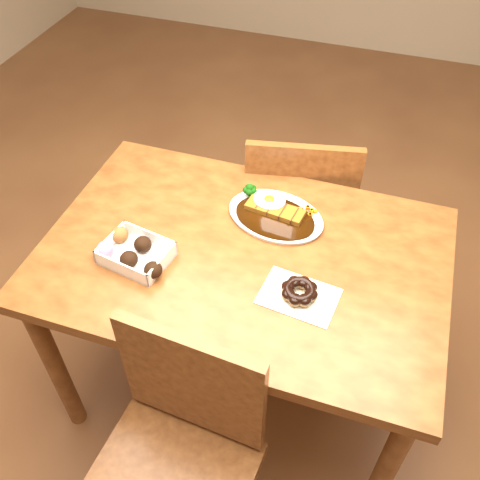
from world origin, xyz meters
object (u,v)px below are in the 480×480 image
(chair_far, at_px, (298,209))
(chair_near, at_px, (176,458))
(pon_de_ring, at_px, (299,292))
(table, at_px, (243,274))
(katsu_curry_plate, at_px, (275,213))
(donut_box, at_px, (134,252))

(chair_far, xyz_separation_m, chair_near, (-0.07, -1.07, 0.00))
(chair_near, height_order, pon_de_ring, chair_near)
(chair_near, distance_m, pon_de_ring, 0.56)
(table, xyz_separation_m, pon_de_ring, (0.20, -0.11, 0.12))
(table, relative_size, katsu_curry_plate, 3.48)
(pon_de_ring, bearing_deg, donut_box, -178.42)
(chair_near, distance_m, donut_box, 0.58)
(chair_far, xyz_separation_m, katsu_curry_plate, (-0.01, -0.36, 0.29))
(table, bearing_deg, donut_box, -157.21)
(table, height_order, pon_de_ring, pon_de_ring)
(chair_near, bearing_deg, donut_box, 128.66)
(katsu_curry_plate, xyz_separation_m, pon_de_ring, (0.15, -0.29, 0.01))
(chair_far, height_order, donut_box, chair_far)
(chair_far, relative_size, donut_box, 3.92)
(table, distance_m, katsu_curry_plate, 0.22)
(chair_far, bearing_deg, pon_de_ring, 90.53)
(chair_near, height_order, katsu_curry_plate, chair_near)
(chair_near, xyz_separation_m, donut_box, (-0.28, 0.41, 0.30))
(katsu_curry_plate, bearing_deg, table, -104.51)
(donut_box, distance_m, pon_de_ring, 0.49)
(chair_far, height_order, katsu_curry_plate, chair_far)
(donut_box, bearing_deg, pon_de_ring, 1.58)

